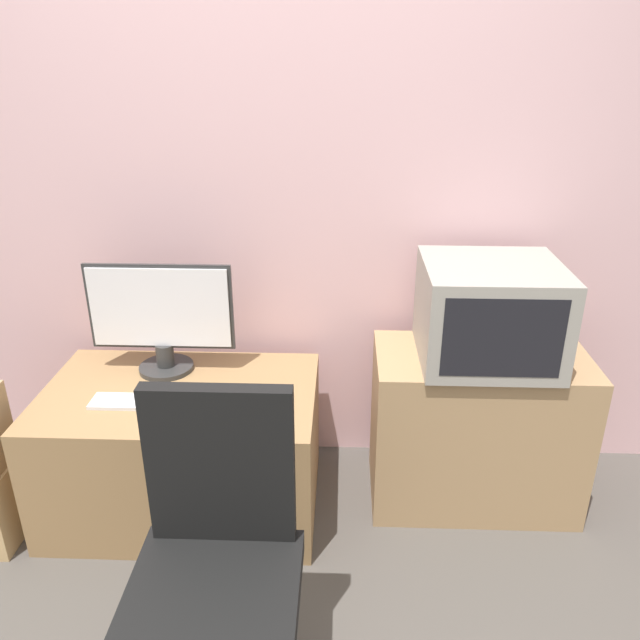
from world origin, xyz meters
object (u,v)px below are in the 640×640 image
Objects in this scene: office_chair at (218,587)px; keyboard at (140,402)px; mouse at (212,399)px; crt_tv at (489,313)px; main_monitor at (161,317)px.

keyboard is at bearing 119.75° from office_chair.
crt_tv is (1.04, 0.17, 0.30)m from mouse.
crt_tv reaches higher than main_monitor.
crt_tv is at bearing -3.72° from main_monitor.
crt_tv reaches higher than keyboard.
office_chair is at bearing -133.12° from crt_tv.
main_monitor is at bearing 133.44° from mouse.
mouse is (0.27, 0.02, 0.01)m from keyboard.
crt_tv reaches higher than mouse.
main_monitor is at bearing 111.41° from office_chair.
mouse is (0.24, -0.25, -0.22)m from main_monitor.
main_monitor reaches higher than mouse.
crt_tv is (1.28, -0.08, 0.07)m from main_monitor.
main_monitor is at bearing 176.28° from crt_tv.
mouse is at bearing 101.79° from office_chair.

